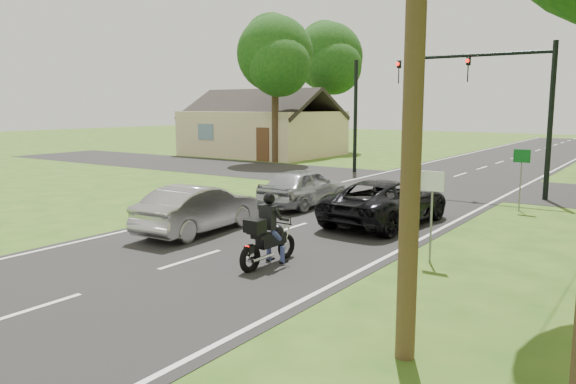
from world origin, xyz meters
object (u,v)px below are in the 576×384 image
object	(u,v)px
motorcycle_rider	(267,237)
traffic_signal	(501,92)
dark_suv	(387,202)
sign_white	(432,194)
silver_sedan	(199,209)
sign_green	(521,165)
silver_suv	(304,187)

from	to	relation	value
motorcycle_rider	traffic_signal	size ratio (longest dim) A/B	0.31
dark_suv	sign_white	world-z (taller)	sign_white
silver_sedan	motorcycle_rider	bearing A→B (deg)	152.43
silver_sedan	sign_white	size ratio (longest dim) A/B	1.94
traffic_signal	sign_green	size ratio (longest dim) A/B	3.00
dark_suv	sign_white	size ratio (longest dim) A/B	2.31
sign_white	sign_green	bearing A→B (deg)	88.57
sign_white	dark_suv	bearing A→B (deg)	127.94
motorcycle_rider	sign_white	world-z (taller)	sign_white
silver_suv	sign_white	xyz separation A→B (m)	(6.41, -4.52, 0.89)
traffic_signal	silver_suv	bearing A→B (deg)	-127.82
traffic_signal	motorcycle_rider	bearing A→B (deg)	-96.71
dark_suv	sign_white	distance (m)	4.40
silver_suv	sign_white	world-z (taller)	sign_white
dark_suv	sign_green	xyz separation A→B (m)	(2.85, 4.61, 0.90)
sign_green	silver_suv	bearing A→B (deg)	-152.22
silver_sedan	sign_green	xyz separation A→B (m)	(6.78, 8.71, 0.91)
dark_suv	sign_green	bearing A→B (deg)	-117.69
silver_sedan	traffic_signal	world-z (taller)	traffic_signal
silver_sedan	traffic_signal	xyz separation A→B (m)	(5.22, 11.73, 3.45)
silver_suv	silver_sedan	bearing A→B (deg)	88.13
dark_suv	silver_sedan	world-z (taller)	dark_suv
sign_green	dark_suv	bearing A→B (deg)	-121.72
sign_white	sign_green	size ratio (longest dim) A/B	1.00
motorcycle_rider	silver_sedan	distance (m)	3.99
sign_green	silver_sedan	bearing A→B (deg)	-127.88
silver_suv	traffic_signal	world-z (taller)	traffic_signal
sign_white	silver_sedan	bearing A→B (deg)	-173.80
traffic_signal	sign_green	world-z (taller)	traffic_signal
motorcycle_rider	silver_suv	distance (m)	7.69
traffic_signal	sign_green	xyz separation A→B (m)	(1.56, -3.02, -2.54)
motorcycle_rider	dark_suv	world-z (taller)	motorcycle_rider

